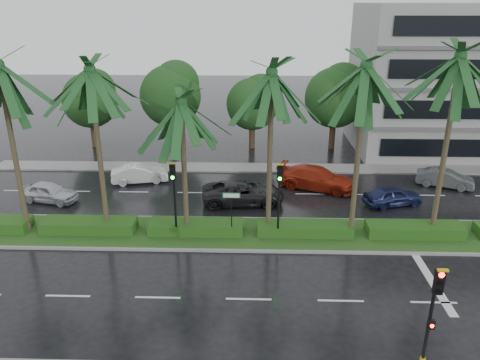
{
  "coord_description": "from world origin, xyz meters",
  "views": [
    {
      "loc": [
        0.13,
        -22.18,
        12.2
      ],
      "look_at": [
        -0.57,
        1.5,
        3.08
      ],
      "focal_mm": 35.0,
      "sensor_mm": 36.0,
      "label": 1
    }
  ],
  "objects_px": {
    "signal_median_left": "(174,189)",
    "street_sign": "(231,204)",
    "car_blue": "(393,196)",
    "signal_near": "(431,318)",
    "car_darkgrey": "(243,192)",
    "car_red": "(316,178)",
    "car_silver": "(49,192)",
    "car_grey": "(445,178)",
    "car_white": "(140,174)"
  },
  "relations": [
    {
      "from": "car_silver",
      "to": "car_red",
      "type": "distance_m",
      "value": 17.74
    },
    {
      "from": "car_silver",
      "to": "car_blue",
      "type": "xyz_separation_m",
      "value": [
        22.02,
        0.1,
        -0.01
      ]
    },
    {
      "from": "car_grey",
      "to": "car_red",
      "type": "bearing_deg",
      "value": 115.4
    },
    {
      "from": "signal_median_left",
      "to": "car_blue",
      "type": "height_order",
      "value": "signal_median_left"
    },
    {
      "from": "car_red",
      "to": "car_blue",
      "type": "distance_m",
      "value": 5.23
    },
    {
      "from": "signal_near",
      "to": "car_blue",
      "type": "relative_size",
      "value": 1.17
    },
    {
      "from": "car_darkgrey",
      "to": "car_red",
      "type": "xyz_separation_m",
      "value": [
        5.0,
        2.66,
        0.04
      ]
    },
    {
      "from": "signal_median_left",
      "to": "street_sign",
      "type": "bearing_deg",
      "value": 3.47
    },
    {
      "from": "signal_near",
      "to": "signal_median_left",
      "type": "distance_m",
      "value": 13.93
    },
    {
      "from": "car_white",
      "to": "car_blue",
      "type": "relative_size",
      "value": 1.06
    },
    {
      "from": "car_white",
      "to": "car_red",
      "type": "bearing_deg",
      "value": -107.32
    },
    {
      "from": "car_white",
      "to": "car_red",
      "type": "xyz_separation_m",
      "value": [
        12.46,
        -0.8,
        0.12
      ]
    },
    {
      "from": "car_red",
      "to": "car_grey",
      "type": "relative_size",
      "value": 1.4
    },
    {
      "from": "car_white",
      "to": "car_blue",
      "type": "height_order",
      "value": "car_white"
    },
    {
      "from": "street_sign",
      "to": "car_blue",
      "type": "distance_m",
      "value": 11.23
    },
    {
      "from": "car_blue",
      "to": "car_silver",
      "type": "bearing_deg",
      "value": 73.94
    },
    {
      "from": "street_sign",
      "to": "car_red",
      "type": "xyz_separation_m",
      "value": [
        5.5,
        7.56,
        -1.35
      ]
    },
    {
      "from": "car_white",
      "to": "car_silver",
      "type": "bearing_deg",
      "value": 111.51
    },
    {
      "from": "street_sign",
      "to": "car_silver",
      "type": "bearing_deg",
      "value": 158.3
    },
    {
      "from": "car_darkgrey",
      "to": "car_white",
      "type": "bearing_deg",
      "value": 59.59
    },
    {
      "from": "car_silver",
      "to": "car_darkgrey",
      "type": "distance_m",
      "value": 12.52
    },
    {
      "from": "signal_median_left",
      "to": "car_red",
      "type": "bearing_deg",
      "value": 42.32
    },
    {
      "from": "street_sign",
      "to": "signal_near",
      "type": "bearing_deg",
      "value": -54.66
    },
    {
      "from": "car_grey",
      "to": "car_white",
      "type": "bearing_deg",
      "value": 111.13
    },
    {
      "from": "signal_median_left",
      "to": "car_blue",
      "type": "relative_size",
      "value": 1.17
    },
    {
      "from": "car_blue",
      "to": "car_white",
      "type": "bearing_deg",
      "value": 62.12
    },
    {
      "from": "signal_median_left",
      "to": "car_silver",
      "type": "distance_m",
      "value": 10.57
    },
    {
      "from": "signal_median_left",
      "to": "car_blue",
      "type": "bearing_deg",
      "value": 21.31
    },
    {
      "from": "signal_median_left",
      "to": "car_red",
      "type": "height_order",
      "value": "signal_median_left"
    },
    {
      "from": "signal_median_left",
      "to": "car_white",
      "type": "height_order",
      "value": "signal_median_left"
    },
    {
      "from": "street_sign",
      "to": "car_grey",
      "type": "distance_m",
      "value": 16.7
    },
    {
      "from": "signal_median_left",
      "to": "signal_near",
      "type": "bearing_deg",
      "value": -44.09
    },
    {
      "from": "street_sign",
      "to": "car_blue",
      "type": "xyz_separation_m",
      "value": [
        10.0,
        4.89,
        -1.49
      ]
    },
    {
      "from": "car_white",
      "to": "car_grey",
      "type": "height_order",
      "value": "car_white"
    },
    {
      "from": "street_sign",
      "to": "car_silver",
      "type": "xyz_separation_m",
      "value": [
        -12.02,
        4.79,
        -1.48
      ]
    },
    {
      "from": "signal_median_left",
      "to": "car_silver",
      "type": "height_order",
      "value": "signal_median_left"
    },
    {
      "from": "car_white",
      "to": "car_blue",
      "type": "bearing_deg",
      "value": -115.21
    },
    {
      "from": "signal_near",
      "to": "car_darkgrey",
      "type": "bearing_deg",
      "value": 113.75
    },
    {
      "from": "signal_median_left",
      "to": "car_grey",
      "type": "distance_m",
      "value": 19.52
    },
    {
      "from": "street_sign",
      "to": "signal_median_left",
      "type": "bearing_deg",
      "value": -176.53
    },
    {
      "from": "signal_median_left",
      "to": "car_red",
      "type": "relative_size",
      "value": 0.82
    },
    {
      "from": "signal_near",
      "to": "car_red",
      "type": "bearing_deg",
      "value": 94.92
    },
    {
      "from": "street_sign",
      "to": "car_red",
      "type": "bearing_deg",
      "value": 53.96
    },
    {
      "from": "car_red",
      "to": "car_blue",
      "type": "height_order",
      "value": "car_red"
    },
    {
      "from": "car_silver",
      "to": "car_grey",
      "type": "distance_m",
      "value": 26.73
    },
    {
      "from": "signal_near",
      "to": "signal_median_left",
      "type": "xyz_separation_m",
      "value": [
        -10.0,
        9.69,
        0.49
      ]
    },
    {
      "from": "car_silver",
      "to": "car_white",
      "type": "distance_m",
      "value": 6.2
    },
    {
      "from": "signal_near",
      "to": "car_blue",
      "type": "bearing_deg",
      "value": 78.51
    },
    {
      "from": "car_silver",
      "to": "signal_median_left",
      "type": "bearing_deg",
      "value": -106.07
    },
    {
      "from": "car_blue",
      "to": "signal_near",
      "type": "bearing_deg",
      "value": 152.18
    }
  ]
}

